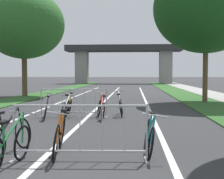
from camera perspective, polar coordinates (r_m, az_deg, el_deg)
grass_verge_left at (r=27.32m, az=-11.25°, el=-0.48°), size 2.13×59.16×0.05m
grass_verge_right at (r=26.62m, az=12.12°, el=-0.58°), size 2.13×59.16×0.05m
sidewalk_path_right at (r=27.02m, az=16.74°, el=-0.55°), size 2.27×59.16×0.08m
lane_stripe_center at (r=19.36m, az=-1.09°, el=-1.86°), size 0.14×34.23×0.01m
lane_stripe_right_lane at (r=19.30m, az=6.10°, el=-1.90°), size 0.14×34.23×0.01m
lane_stripe_left_lane at (r=19.72m, az=-8.12°, el=-1.80°), size 0.14×34.23×0.01m
overpass_bridge at (r=51.11m, az=2.10°, el=6.15°), size 18.78×3.95×6.25m
tree_left_cypress_far at (r=22.87m, az=-15.90°, el=11.43°), size 5.64×5.64×7.46m
tree_right_pine_near at (r=18.36m, az=16.94°, el=14.12°), size 5.82×5.82×7.70m
crowd_barrier_nearest at (r=5.83m, az=-5.90°, el=-7.91°), size 2.55×0.57×1.05m
crowd_barrier_second at (r=11.68m, az=-7.10°, el=-2.48°), size 2.54×0.49×1.05m
bicycle_silver_0 at (r=11.99m, az=1.63°, el=-3.11°), size 0.50×1.59×0.98m
bicycle_white_1 at (r=11.27m, az=-8.55°, el=-3.56°), size 0.47×1.64×0.91m
bicycle_red_2 at (r=11.18m, az=-2.01°, el=-3.57°), size 0.51×1.68×0.96m
bicycle_yellow_3 at (r=12.13m, az=-8.02°, el=-3.15°), size 0.55×1.58×0.89m
bicycle_purple_4 at (r=11.44m, az=-12.01°, el=-3.48°), size 0.53×1.59×0.93m
bicycle_orange_5 at (r=6.31m, az=-9.61°, el=-8.37°), size 0.56×1.76×0.94m
bicycle_teal_6 at (r=6.38m, az=6.87°, el=-8.53°), size 0.49×1.68×0.89m
bicycle_green_7 at (r=5.63m, az=-18.39°, el=-10.03°), size 0.54×1.70×0.94m
bicycle_black_8 at (r=6.63m, az=-18.26°, el=-8.02°), size 0.45×1.68×0.95m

